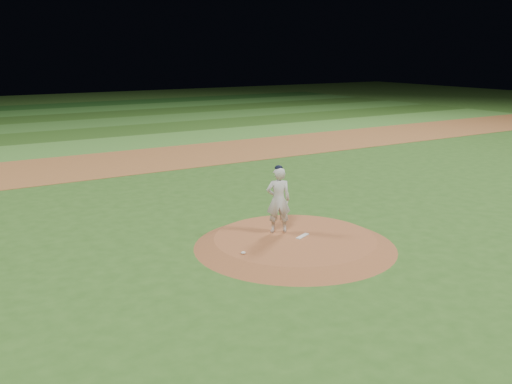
% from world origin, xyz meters
% --- Properties ---
extents(ground, '(120.00, 120.00, 0.00)m').
position_xyz_m(ground, '(0.00, 0.00, 0.00)').
color(ground, '#2D581C').
rests_on(ground, ground).
extents(infield_dirt_band, '(70.00, 6.00, 0.02)m').
position_xyz_m(infield_dirt_band, '(0.00, 14.00, 0.01)').
color(infield_dirt_band, brown).
rests_on(infield_dirt_band, ground).
extents(outfield_stripe_0, '(70.00, 5.00, 0.02)m').
position_xyz_m(outfield_stripe_0, '(0.00, 19.50, 0.01)').
color(outfield_stripe_0, '#417C2D').
rests_on(outfield_stripe_0, ground).
extents(outfield_stripe_1, '(70.00, 5.00, 0.02)m').
position_xyz_m(outfield_stripe_1, '(0.00, 24.50, 0.01)').
color(outfield_stripe_1, '#284F19').
rests_on(outfield_stripe_1, ground).
extents(outfield_stripe_2, '(70.00, 5.00, 0.02)m').
position_xyz_m(outfield_stripe_2, '(0.00, 29.50, 0.01)').
color(outfield_stripe_2, '#346826').
rests_on(outfield_stripe_2, ground).
extents(outfield_stripe_3, '(70.00, 5.00, 0.02)m').
position_xyz_m(outfield_stripe_3, '(0.00, 34.50, 0.01)').
color(outfield_stripe_3, '#254C18').
rests_on(outfield_stripe_3, ground).
extents(outfield_stripe_4, '(70.00, 5.00, 0.02)m').
position_xyz_m(outfield_stripe_4, '(0.00, 39.50, 0.01)').
color(outfield_stripe_4, '#336D27').
rests_on(outfield_stripe_4, ground).
extents(outfield_stripe_5, '(70.00, 5.00, 0.02)m').
position_xyz_m(outfield_stripe_5, '(0.00, 44.50, 0.01)').
color(outfield_stripe_5, '#1B4A17').
rests_on(outfield_stripe_5, ground).
extents(pitchers_mound, '(5.50, 5.50, 0.25)m').
position_xyz_m(pitchers_mound, '(0.00, 0.00, 0.12)').
color(pitchers_mound, brown).
rests_on(pitchers_mound, ground).
extents(pitching_rubber, '(0.53, 0.34, 0.03)m').
position_xyz_m(pitching_rubber, '(0.22, -0.05, 0.26)').
color(pitching_rubber, silver).
rests_on(pitching_rubber, pitchers_mound).
extents(rosin_bag, '(0.12, 0.12, 0.07)m').
position_xyz_m(rosin_bag, '(-1.85, -0.37, 0.28)').
color(rosin_bag, silver).
rests_on(rosin_bag, pitchers_mound).
extents(pitcher_on_mound, '(0.80, 0.68, 1.91)m').
position_xyz_m(pitcher_on_mound, '(-0.11, 0.65, 1.19)').
color(pitcher_on_mound, silver).
rests_on(pitcher_on_mound, pitchers_mound).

